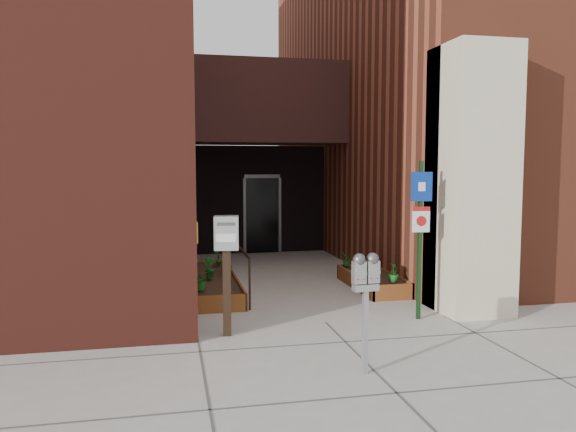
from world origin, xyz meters
TOP-DOWN VIEW (x-y plane):
  - ground at (0.00, 0.00)m, footprint 80.00×80.00m
  - architecture at (-0.18, 6.89)m, footprint 20.00×14.60m
  - planter_left at (-1.55, 2.70)m, footprint 0.90×3.60m
  - planter_right at (1.60, 2.20)m, footprint 0.80×2.20m
  - handrail at (-1.05, 2.65)m, footprint 0.04×3.34m
  - parking_meter at (-0.15, -2.19)m, footprint 0.33×0.16m
  - sign_post at (1.51, -0.12)m, footprint 0.34×0.09m
  - payment_dropbox at (-1.57, -0.35)m, footprint 0.38×0.30m
  - shrub_left_a at (-1.85, 1.41)m, footprint 0.47×0.47m
  - shrub_left_b at (-1.64, 2.38)m, footprint 0.32×0.32m
  - shrub_left_c at (-1.25, 2.74)m, footprint 0.29×0.29m
  - shrub_left_d at (-1.34, 3.75)m, footprint 0.28×0.28m
  - shrub_right_a at (1.67, 1.30)m, footprint 0.23×0.23m
  - shrub_right_b at (1.35, 1.63)m, footprint 0.17×0.17m
  - shrub_right_c at (1.35, 3.10)m, footprint 0.37×0.37m

SIDE VIEW (x-z plane):
  - ground at x=0.00m, z-range 0.00..0.00m
  - planter_left at x=-1.55m, z-range -0.02..0.28m
  - planter_right at x=1.60m, z-range -0.02..0.28m
  - shrub_right_c at x=1.35m, z-range 0.30..0.60m
  - shrub_right_b at x=1.35m, z-range 0.30..0.60m
  - shrub_right_a at x=1.67m, z-range 0.30..0.66m
  - shrub_left_a at x=-1.85m, z-range 0.30..0.67m
  - shrub_left_c at x=-1.25m, z-range 0.30..0.67m
  - shrub_left_d at x=-1.34m, z-range 0.30..0.70m
  - shrub_left_b at x=-1.64m, z-range 0.30..0.71m
  - handrail at x=-1.05m, z-range 0.30..1.20m
  - parking_meter at x=-0.15m, z-range 0.39..1.83m
  - payment_dropbox at x=-1.57m, z-range 0.38..2.12m
  - sign_post at x=1.51m, z-range 0.29..2.81m
  - architecture at x=-0.18m, z-range -0.02..9.98m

